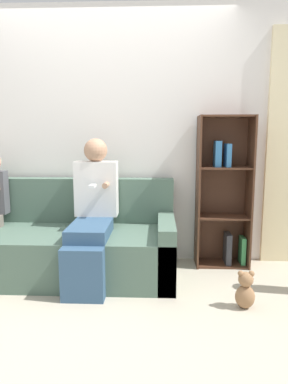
{
  "coord_description": "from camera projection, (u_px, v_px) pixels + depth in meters",
  "views": [
    {
      "loc": [
        0.52,
        -2.5,
        1.27
      ],
      "look_at": [
        0.39,
        0.59,
        0.77
      ],
      "focal_mm": 32.0,
      "sensor_mm": 36.0,
      "label": 1
    }
  ],
  "objects": [
    {
      "name": "back_wall",
      "position": [
        107.0,
        137.0,
        3.48
      ],
      "size": [
        10.0,
        0.06,
        2.55
      ],
      "color": "silver",
      "rests_on": "ground_plane"
    },
    {
      "name": "adult_seated",
      "position": [
        92.0,
        208.0,
        3.04
      ],
      "size": [
        0.4,
        0.84,
        1.26
      ],
      "color": "#335170",
      "rests_on": "ground_plane"
    },
    {
      "name": "ground_plane",
      "position": [
        91.0,
        300.0,
        2.69
      ],
      "size": [
        14.0,
        14.0,
        0.0
      ],
      "primitive_type": "plane",
      "color": "#B2A893"
    },
    {
      "name": "bookshelf",
      "position": [
        224.0,
        194.0,
        3.38
      ],
      "size": [
        0.52,
        0.29,
        1.47
      ],
      "color": "#4C2D1E",
      "rests_on": "ground_plane"
    },
    {
      "name": "couch",
      "position": [
        62.0,
        244.0,
        3.2
      ],
      "size": [
        2.09,
        0.88,
        0.87
      ],
      "color": "#4C6656",
      "rests_on": "ground_plane"
    },
    {
      "name": "teddy_bear",
      "position": [
        245.0,
        291.0,
        2.55
      ],
      "size": [
        0.15,
        0.12,
        0.29
      ],
      "color": "#936B47",
      "rests_on": "ground_plane"
    }
  ]
}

